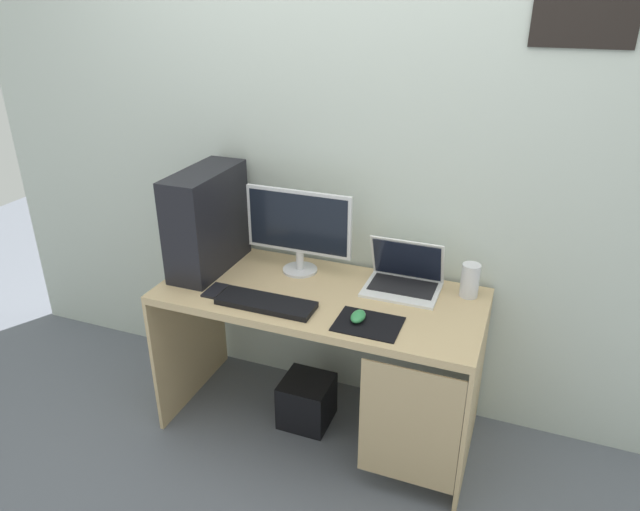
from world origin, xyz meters
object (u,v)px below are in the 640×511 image
object	(u,v)px
monitor	(299,228)
keyboard	(266,303)
speaker	(470,280)
cell_phone	(215,291)
pc_tower	(207,220)
mouse_left	(358,316)
laptop	(404,279)
subwoofer	(306,401)

from	to	relation	value
monitor	keyboard	xyz separation A→B (m)	(-0.01, -0.34, -0.21)
speaker	cell_phone	xyz separation A→B (m)	(-1.04, -0.36, -0.07)
pc_tower	mouse_left	world-z (taller)	pc_tower
laptop	subwoofer	bearing A→B (deg)	-155.83
pc_tower	keyboard	xyz separation A→B (m)	(0.41, -0.24, -0.23)
laptop	pc_tower	bearing A→B (deg)	-172.51
speaker	cell_phone	distance (m)	1.11
mouse_left	keyboard	bearing A→B (deg)	-177.12
laptop	speaker	bearing A→B (deg)	6.43
subwoofer	cell_phone	bearing A→B (deg)	-157.49
monitor	mouse_left	distance (m)	0.55
cell_phone	subwoofer	xyz separation A→B (m)	(0.36, 0.15, -0.62)
laptop	subwoofer	size ratio (longest dim) A/B	1.39
monitor	subwoofer	bearing A→B (deg)	-59.33
monitor	subwoofer	world-z (taller)	monitor
laptop	mouse_left	distance (m)	0.35
laptop	mouse_left	world-z (taller)	laptop
monitor	speaker	world-z (taller)	monitor
monitor	cell_phone	xyz separation A→B (m)	(-0.27, -0.31, -0.22)
cell_phone	speaker	bearing A→B (deg)	19.10
speaker	mouse_left	distance (m)	0.54
keyboard	subwoofer	size ratio (longest dim) A/B	1.80
monitor	speaker	bearing A→B (deg)	3.59
cell_phone	subwoofer	size ratio (longest dim) A/B	0.56
speaker	keyboard	xyz separation A→B (m)	(-0.78, -0.39, -0.06)
pc_tower	keyboard	distance (m)	0.52
monitor	speaker	xyz separation A→B (m)	(0.77, 0.05, -0.15)
monitor	mouse_left	xyz separation A→B (m)	(0.39, -0.32, -0.20)
pc_tower	mouse_left	size ratio (longest dim) A/B	4.94
speaker	pc_tower	bearing A→B (deg)	-172.76
mouse_left	cell_phone	world-z (taller)	mouse_left
laptop	mouse_left	xyz separation A→B (m)	(-0.10, -0.34, -0.02)
monitor	mouse_left	size ratio (longest dim) A/B	5.23
monitor	laptop	bearing A→B (deg)	1.96
monitor	laptop	distance (m)	0.52
subwoofer	speaker	bearing A→B (deg)	17.21
pc_tower	laptop	distance (m)	0.94
speaker	cell_phone	size ratio (longest dim) A/B	1.15
pc_tower	cell_phone	size ratio (longest dim) A/B	3.65
keyboard	cell_phone	world-z (taller)	keyboard
speaker	keyboard	world-z (taller)	speaker
laptop	keyboard	world-z (taller)	laptop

